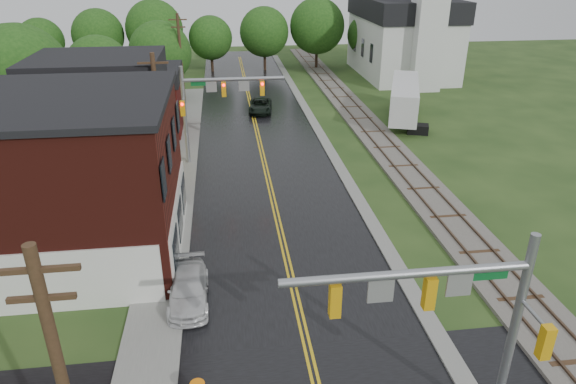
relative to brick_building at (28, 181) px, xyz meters
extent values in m
cube|color=black|center=(12.48, 15.00, -4.15)|extent=(10.00, 90.00, 0.02)
cube|color=gray|center=(17.88, 20.00, -4.15)|extent=(0.80, 70.00, 0.12)
cube|color=gray|center=(6.28, 10.00, -4.15)|extent=(2.40, 50.00, 0.12)
cube|color=#4B1610|center=(-0.02, 0.00, -0.15)|extent=(14.00, 10.00, 8.00)
cube|color=silver|center=(7.03, 0.00, -2.65)|extent=(0.10, 9.50, 3.00)
cube|color=black|center=(-0.02, 0.00, 4.00)|extent=(14.30, 10.30, 0.30)
cube|color=tan|center=(1.48, 11.00, -0.95)|extent=(8.00, 7.00, 6.40)
cube|color=#3F0F0C|center=(2.48, 20.00, -1.95)|extent=(7.00, 6.00, 4.40)
cube|color=silver|center=(32.48, 40.00, -0.65)|extent=(10.00, 16.00, 7.00)
cube|color=black|center=(32.48, 40.00, 4.05)|extent=(10.40, 16.40, 2.40)
cube|color=silver|center=(32.48, 32.00, 1.35)|extent=(3.20, 3.20, 11.00)
cube|color=#59544C|center=(22.48, 20.00, -4.05)|extent=(3.20, 80.00, 0.20)
cube|color=#4C3828|center=(21.76, 20.00, -3.91)|extent=(0.10, 80.00, 0.12)
cube|color=#4C3828|center=(23.20, 20.00, -3.91)|extent=(0.10, 80.00, 0.12)
cylinder|color=gray|center=(18.08, -13.00, -0.55)|extent=(0.28, 0.28, 7.20)
cylinder|color=gray|center=(14.48, -13.00, 2.05)|extent=(7.20, 0.26, 0.26)
cube|color=orange|center=(15.20, -13.00, 1.35)|extent=(0.32, 0.30, 1.05)
cube|color=orange|center=(12.47, -13.00, 1.35)|extent=(0.32, 0.30, 1.05)
cube|color=gray|center=(16.07, -13.00, 1.55)|extent=(0.75, 0.06, 0.75)
cube|color=gray|center=(13.76, -13.00, 1.55)|extent=(0.75, 0.06, 0.75)
cube|color=#0C5926|center=(16.79, -13.00, 1.80)|extent=(1.40, 0.04, 0.30)
cylinder|color=gray|center=(6.88, 12.00, -0.55)|extent=(0.28, 0.28, 7.20)
cylinder|color=gray|center=(10.48, 12.00, 2.05)|extent=(7.20, 0.26, 0.26)
cube|color=orange|center=(9.76, 12.00, 1.35)|extent=(0.32, 0.30, 1.05)
cube|color=orange|center=(12.50, 12.00, 1.35)|extent=(0.32, 0.30, 1.05)
cube|color=gray|center=(8.90, 12.00, 1.55)|extent=(0.75, 0.06, 0.75)
cube|color=gray|center=(11.20, 12.00, 1.55)|extent=(0.75, 0.06, 0.75)
cube|color=#0C5926|center=(8.18, 12.00, 1.80)|extent=(1.40, 0.04, 0.30)
sphere|color=#FF0C0C|center=(9.76, 11.82, 1.68)|extent=(0.20, 0.20, 0.20)
cube|color=#382616|center=(5.68, -15.00, 4.25)|extent=(1.80, 0.12, 0.12)
cube|color=#382616|center=(5.68, -15.00, 3.55)|extent=(1.40, 0.12, 0.12)
cylinder|color=#382616|center=(5.68, 7.00, 0.35)|extent=(0.28, 0.28, 9.00)
cube|color=#382616|center=(5.68, 7.00, 4.25)|extent=(1.80, 0.12, 0.12)
cube|color=#382616|center=(5.68, 7.00, 3.55)|extent=(1.40, 0.12, 0.12)
cylinder|color=#382616|center=(5.68, 29.00, 0.35)|extent=(0.28, 0.28, 9.00)
cube|color=#382616|center=(5.68, 29.00, 4.25)|extent=(1.80, 0.12, 0.12)
cube|color=#382616|center=(5.68, 29.00, 3.55)|extent=(1.40, 0.12, 0.12)
cylinder|color=black|center=(-5.52, 17.00, -2.44)|extent=(0.36, 0.36, 3.42)
sphere|color=#194112|center=(-5.52, 17.00, 1.74)|extent=(7.60, 7.60, 7.60)
sphere|color=#194112|center=(-4.92, 16.60, 1.07)|extent=(5.32, 5.32, 5.32)
cylinder|color=black|center=(-1.52, 25.00, -2.80)|extent=(0.36, 0.36, 2.70)
sphere|color=#194112|center=(-1.52, 25.00, 0.50)|extent=(6.00, 6.00, 6.00)
sphere|color=#194112|center=(-0.92, 24.60, -0.03)|extent=(4.20, 4.20, 4.20)
cylinder|color=black|center=(3.48, 31.00, -2.71)|extent=(0.36, 0.36, 2.88)
sphere|color=#194112|center=(3.48, 31.00, 0.81)|extent=(6.40, 6.40, 6.40)
sphere|color=#194112|center=(4.08, 30.60, 0.25)|extent=(4.48, 4.48, 4.48)
imported|color=black|center=(13.28, 24.90, -3.51)|extent=(2.66, 4.82, 1.28)
imported|color=silver|center=(7.68, -5.00, -3.52)|extent=(1.82, 4.35, 1.25)
cube|color=black|center=(26.36, 16.57, -3.75)|extent=(2.06, 1.72, 0.80)
cylinder|color=gray|center=(26.36, 23.36, -3.75)|extent=(0.16, 0.16, 0.80)
cube|color=silver|center=(26.36, 20.65, -1.99)|extent=(5.84, 11.03, 2.72)
camera|label=1|loc=(9.68, -24.39, 10.10)|focal=32.00mm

